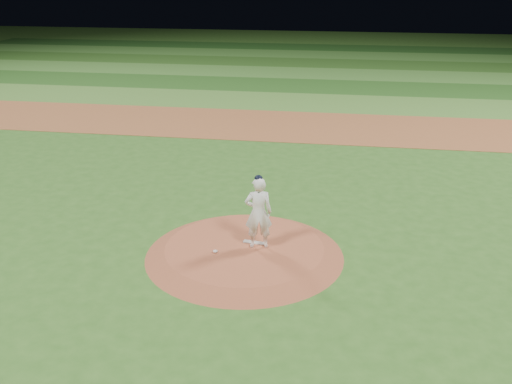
% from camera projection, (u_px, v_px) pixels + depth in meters
% --- Properties ---
extents(ground, '(120.00, 120.00, 0.00)m').
position_uv_depth(ground, '(245.00, 255.00, 15.87)').
color(ground, '#2D5C1D').
rests_on(ground, ground).
extents(infield_dirt_band, '(70.00, 6.00, 0.02)m').
position_uv_depth(infield_dirt_band, '(294.00, 126.00, 28.72)').
color(infield_dirt_band, brown).
rests_on(infield_dirt_band, ground).
extents(outfield_stripe_0, '(70.00, 5.00, 0.02)m').
position_uv_depth(outfield_stripe_0, '(303.00, 102.00, 33.77)').
color(outfield_stripe_0, '#43772B').
rests_on(outfield_stripe_0, ground).
extents(outfield_stripe_1, '(70.00, 5.00, 0.02)m').
position_uv_depth(outfield_stripe_1, '(309.00, 86.00, 38.36)').
color(outfield_stripe_1, '#214F19').
rests_on(outfield_stripe_1, ground).
extents(outfield_stripe_2, '(70.00, 5.00, 0.02)m').
position_uv_depth(outfield_stripe_2, '(314.00, 73.00, 42.95)').
color(outfield_stripe_2, '#3B7329').
rests_on(outfield_stripe_2, ground).
extents(outfield_stripe_3, '(70.00, 5.00, 0.02)m').
position_uv_depth(outfield_stripe_3, '(318.00, 63.00, 47.54)').
color(outfield_stripe_3, '#244E19').
rests_on(outfield_stripe_3, ground).
extents(outfield_stripe_4, '(70.00, 5.00, 0.02)m').
position_uv_depth(outfield_stripe_4, '(321.00, 55.00, 52.13)').
color(outfield_stripe_4, '#346926').
rests_on(outfield_stripe_4, ground).
extents(outfield_stripe_5, '(70.00, 5.00, 0.02)m').
position_uv_depth(outfield_stripe_5, '(324.00, 47.00, 56.73)').
color(outfield_stripe_5, '#194215').
rests_on(outfield_stripe_5, ground).
extents(pitchers_mound, '(5.50, 5.50, 0.25)m').
position_uv_depth(pitchers_mound, '(245.00, 251.00, 15.83)').
color(pitchers_mound, '#994B2F').
rests_on(pitchers_mound, ground).
extents(pitching_rubber, '(0.63, 0.24, 0.03)m').
position_uv_depth(pitching_rubber, '(254.00, 242.00, 15.99)').
color(pitching_rubber, silver).
rests_on(pitching_rubber, pitchers_mound).
extents(rosin_bag, '(0.13, 0.13, 0.07)m').
position_uv_depth(rosin_bag, '(215.00, 251.00, 15.45)').
color(rosin_bag, silver).
rests_on(rosin_bag, pitchers_mound).
extents(pitcher_on_mound, '(0.83, 0.63, 2.10)m').
position_uv_depth(pitcher_on_mound, '(258.00, 212.00, 15.41)').
color(pitcher_on_mound, white).
rests_on(pitcher_on_mound, pitchers_mound).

